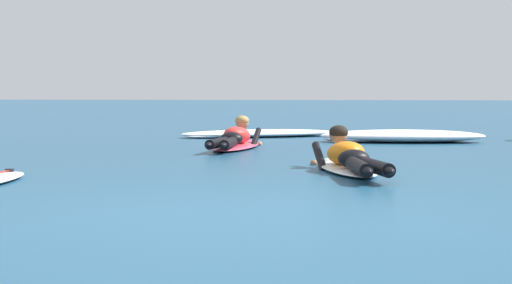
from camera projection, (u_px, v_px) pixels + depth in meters
ground_plane at (312, 138)px, 15.97m from camera, size 120.00×120.00×0.00m
surfer_near at (349, 159)px, 9.20m from camera, size 0.93×2.53×0.54m
surfer_far at (235, 140)px, 12.92m from camera, size 0.72×2.60×0.55m
whitewater_front at (260, 133)px, 16.24m from camera, size 3.22×2.20×0.14m
whitewater_mid_left at (403, 136)px, 14.57m from camera, size 2.87×1.19×0.22m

